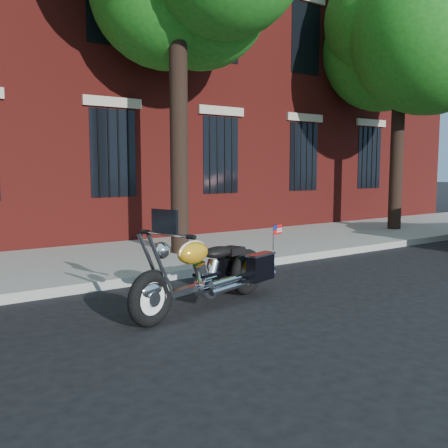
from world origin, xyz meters
TOP-DOWN VIEW (x-y plane):
  - ground at (0.00, 0.00)m, footprint 120.00×120.00m
  - curb at (0.00, 1.38)m, footprint 40.00×0.16m
  - sidewalk at (0.00, 3.26)m, footprint 40.00×3.60m
  - building at (0.00, 10.06)m, footprint 26.00×10.08m
  - tree_right at (7.42, 2.96)m, footprint 4.12×3.92m
  - motorcycle at (-0.92, -0.40)m, footprint 2.71×1.24m

SIDE VIEW (x-z plane):
  - ground at x=0.00m, z-range 0.00..0.00m
  - curb at x=0.00m, z-range 0.00..0.15m
  - sidewalk at x=0.00m, z-range 0.00..0.15m
  - motorcycle at x=-0.92m, z-range -0.22..1.15m
  - building at x=0.00m, z-range 0.00..12.00m
  - tree_right at x=7.42m, z-range 1.91..10.45m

